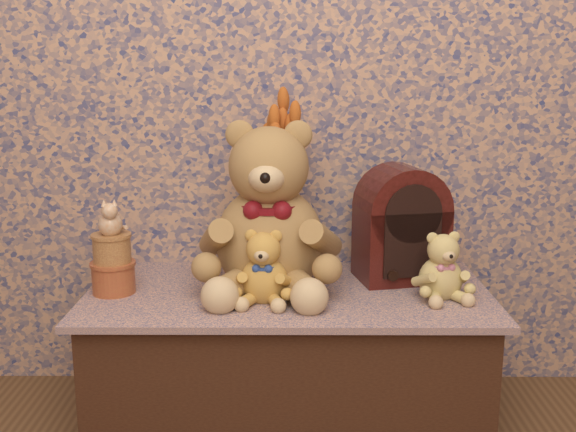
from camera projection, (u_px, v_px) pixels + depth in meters
name	position (u px, v px, depth m)	size (l,w,h in m)	color
display_shelf	(288.00, 355.00, 2.09)	(1.21, 0.60, 0.43)	navy
teddy_large	(269.00, 199.00, 2.02)	(0.43, 0.51, 0.54)	olive
teddy_medium	(264.00, 262.00, 1.93)	(0.18, 0.21, 0.23)	#CF8A3A
teddy_small	(441.00, 262.00, 1.96)	(0.17, 0.20, 0.21)	tan
cathedral_radio	(401.00, 223.00, 2.11)	(0.26, 0.19, 0.36)	#330E09
ceramic_vase	(282.00, 244.00, 2.18)	(0.12, 0.12, 0.20)	tan
dried_stalks	(282.00, 141.00, 2.11)	(0.24, 0.24, 0.46)	#C15A1E
biscuit_tin_lower	(114.00, 278.00, 2.01)	(0.13, 0.13, 0.09)	#BD7737
biscuit_tin_upper	(112.00, 249.00, 1.99)	(0.11, 0.11, 0.09)	tan
cat_figurine	(110.00, 216.00, 1.97)	(0.08, 0.09, 0.11)	silver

